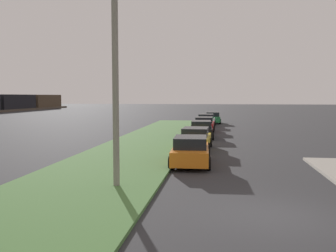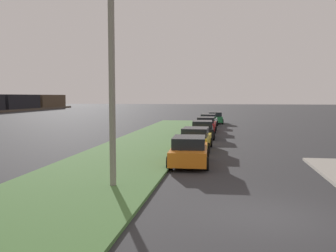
# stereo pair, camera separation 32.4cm
# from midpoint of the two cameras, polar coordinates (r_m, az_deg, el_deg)

# --- Properties ---
(ground) EXTENTS (300.00, 300.00, 0.00)m
(ground) POSITION_cam_midpoint_polar(r_m,az_deg,el_deg) (11.37, 15.85, -13.50)
(ground) COLOR #2D2D30
(grass_median) EXTENTS (60.00, 6.00, 0.12)m
(grass_median) POSITION_cam_midpoint_polar(r_m,az_deg,el_deg) (21.68, -6.54, -4.51)
(grass_median) COLOR #477238
(grass_median) RESTS_ON ground
(parked_car_orange) EXTENTS (4.37, 2.15, 1.47)m
(parked_car_orange) POSITION_cam_midpoint_polar(r_m,az_deg,el_deg) (18.71, 3.06, -3.92)
(parked_car_orange) COLOR orange
(parked_car_orange) RESTS_ON ground
(parked_car_yellow) EXTENTS (4.34, 2.10, 1.47)m
(parked_car_yellow) POSITION_cam_midpoint_polar(r_m,az_deg,el_deg) (23.94, 3.95, -2.03)
(parked_car_yellow) COLOR gold
(parked_car_yellow) RESTS_ON ground
(parked_car_black) EXTENTS (4.39, 2.19, 1.47)m
(parked_car_black) POSITION_cam_midpoint_polar(r_m,az_deg,el_deg) (30.63, 4.91, -0.57)
(parked_car_black) COLOR black
(parked_car_black) RESTS_ON ground
(parked_car_red) EXTENTS (4.32, 2.05, 1.47)m
(parked_car_red) POSITION_cam_midpoint_polar(r_m,az_deg,el_deg) (36.09, 5.45, 0.22)
(parked_car_red) COLOR red
(parked_car_red) RESTS_ON ground
(parked_car_white) EXTENTS (4.36, 2.13, 1.47)m
(parked_car_white) POSITION_cam_midpoint_polar(r_m,az_deg,el_deg) (42.16, 5.79, 0.86)
(parked_car_white) COLOR silver
(parked_car_white) RESTS_ON ground
(parked_car_green) EXTENTS (4.39, 2.19, 1.47)m
(parked_car_green) POSITION_cam_midpoint_polar(r_m,az_deg,el_deg) (47.48, 6.78, 1.28)
(parked_car_green) COLOR #1E6B38
(parked_car_green) RESTS_ON ground
(streetlight) EXTENTS (0.40, 2.87, 7.50)m
(streetlight) POSITION_cam_midpoint_polar(r_m,az_deg,el_deg) (13.79, -7.48, 8.28)
(streetlight) COLOR gray
(streetlight) RESTS_ON ground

